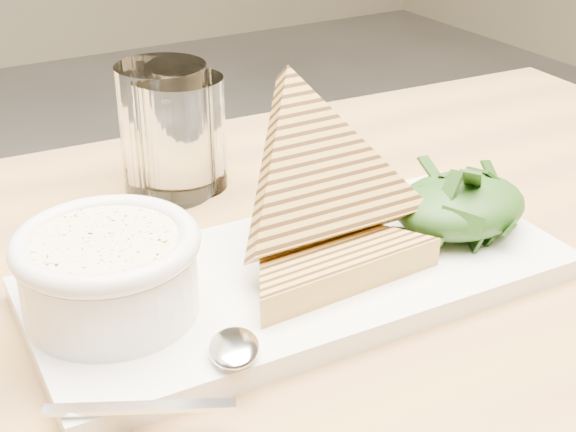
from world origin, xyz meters
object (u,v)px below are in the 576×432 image
soup_bowl (110,282)px  glass_far (165,131)px  glass_near (188,133)px  table_top (251,370)px  platter (302,277)px

soup_bowl → glass_far: glass_far is taller
glass_near → glass_far: 0.03m
table_top → glass_near: bearing=74.7°
platter → glass_far: size_ratio=3.25×
platter → glass_near: glass_near is taller
platter → glass_near: (0.00, 0.20, 0.04)m
table_top → glass_far: (0.04, 0.24, 0.08)m
table_top → platter: platter is taller
glass_near → glass_far: (-0.02, -0.00, 0.01)m
soup_bowl → glass_far: 0.22m
platter → soup_bowl: 0.14m
platter → soup_bowl: size_ratio=3.41×
table_top → platter: (0.07, 0.04, 0.03)m
table_top → soup_bowl: 0.11m
platter → glass_near: bearing=89.7°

